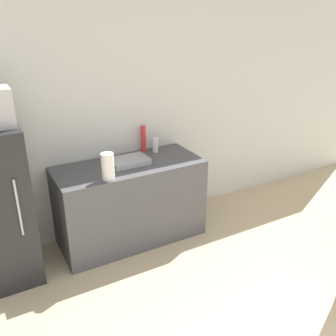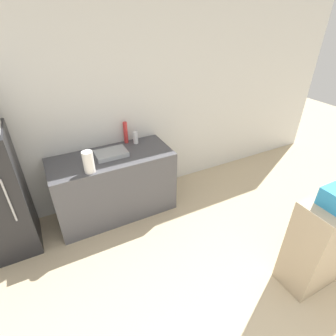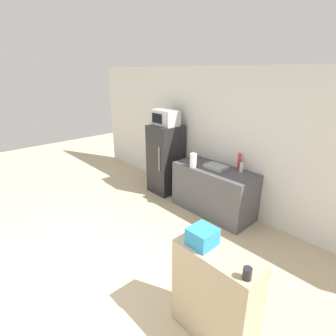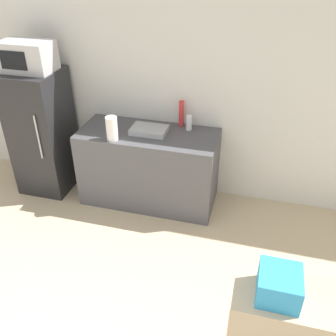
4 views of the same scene
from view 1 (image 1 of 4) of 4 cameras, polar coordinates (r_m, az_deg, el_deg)
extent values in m
cube|color=silver|center=(4.04, -8.82, 7.80)|extent=(8.00, 0.06, 2.60)
cylinder|color=#B7B7BC|center=(3.31, -21.83, -5.68)|extent=(0.02, 0.02, 0.51)
cube|color=#4C4C51|center=(4.04, -5.76, -5.19)|extent=(1.53, 0.66, 0.88)
cube|color=#9EA3A8|center=(3.86, -5.95, 1.06)|extent=(0.39, 0.26, 0.06)
cylinder|color=red|center=(4.16, -3.76, 4.47)|extent=(0.06, 0.06, 0.29)
cylinder|color=silver|center=(4.16, -1.94, 3.56)|extent=(0.07, 0.07, 0.16)
cylinder|color=white|center=(3.50, -9.16, 0.23)|extent=(0.12, 0.12, 0.26)
camera|label=2|loc=(0.85, 31.88, 28.84)|focal=28.00mm
camera|label=3|loc=(4.05, 67.68, 12.15)|focal=28.00mm
camera|label=4|loc=(2.56, 69.45, 17.23)|focal=40.00mm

